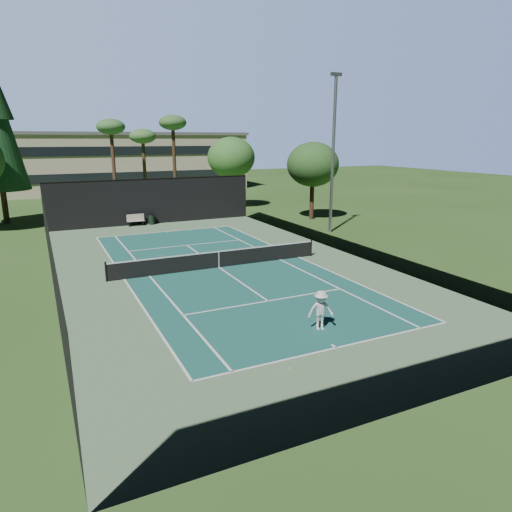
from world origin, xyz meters
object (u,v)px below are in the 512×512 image
Objects in this scene: tennis_net at (219,259)px; tennis_ball_b at (160,256)px; tennis_ball_c at (186,258)px; park_bench at (136,220)px; tennis_ball_a at (290,368)px; player at (321,310)px; tennis_ball_d at (150,260)px; trash_bin at (152,219)px.

tennis_net is 4.89m from tennis_ball_b.
tennis_ball_b is 1.08× the size of tennis_ball_c.
tennis_ball_b is at bearing -93.70° from park_bench.
tennis_net is at bearing -67.70° from tennis_ball_c.
park_bench is at bearing 86.30° from tennis_ball_b.
park_bench reaches higher than tennis_ball_a.
player is 23.12× the size of tennis_ball_a.
tennis_ball_d is (-0.96, 16.02, -0.00)m from tennis_ball_a.
park_bench reaches higher than tennis_ball_b.
trash_bin is (1.40, 0.03, -0.07)m from park_bench.
tennis_net is at bearing -88.75° from trash_bin.
tennis_ball_a is at bearing -91.16° from park_bench.
player is at bearing -83.05° from tennis_ball_c.
trash_bin is (2.93, 12.16, 0.45)m from tennis_ball_d.
player reaches higher than trash_bin.
tennis_net is 15.66m from trash_bin.
tennis_net is at bearing -83.63° from park_bench.
player is at bearing -87.65° from tennis_net.
tennis_ball_d is 0.04× the size of park_bench.
tennis_ball_a is (-2.31, -12.52, -0.52)m from tennis_net.
tennis_ball_c reaches higher than tennis_ball_d.
tennis_ball_d is at bearing 93.45° from tennis_ball_a.
tennis_net is 206.48× the size of tennis_ball_d.
tennis_ball_b is 0.05× the size of park_bench.
tennis_ball_a reaches higher than tennis_ball_c.
park_bench is (1.53, 12.13, 0.52)m from tennis_ball_d.
tennis_ball_b is at bearing 40.74° from tennis_ball_d.
player is 1.72× the size of trash_bin.
player is 25.85m from trash_bin.
tennis_ball_d is at bearing -103.57° from trash_bin.
tennis_ball_a is at bearing -89.41° from tennis_ball_b.
tennis_ball_a is 28.25m from trash_bin.
trash_bin reaches higher than tennis_ball_d.
trash_bin is at bearing 86.00° from tennis_ball_a.
tennis_ball_c is 2.20m from tennis_ball_d.
tennis_ball_b is 0.07× the size of trash_bin.
player is 14.67m from tennis_ball_b.
tennis_ball_c is at bearing -87.43° from park_bench.
tennis_ball_c is (1.14, 15.37, -0.00)m from tennis_ball_a.
tennis_ball_a is at bearing -100.47° from tennis_net.
tennis_ball_a is at bearing -94.00° from trash_bin.
park_bench reaches higher than trash_bin.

